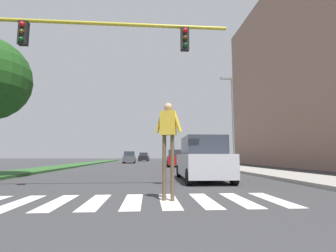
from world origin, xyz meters
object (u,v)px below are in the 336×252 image
sedan_distant (129,158)px  sedan_far_horizon (144,157)px  street_lamp_right (232,113)px  suv_crossing (202,160)px  sedan_midblock (176,159)px  pedestrian_performer (168,135)px  traffic_light_gantry (23,54)px

sedan_distant → sedan_far_horizon: sedan_distant is taller
sedan_far_horizon → street_lamp_right: bearing=-75.9°
suv_crossing → sedan_midblock: 14.25m
sedan_midblock → suv_crossing: bearing=-91.6°
suv_crossing → sedan_far_horizon: suv_crossing is taller
pedestrian_performer → suv_crossing: pedestrian_performer is taller
sedan_midblock → sedan_far_horizon: bearing=98.6°
traffic_light_gantry → sedan_far_horizon: (3.19, 42.36, -3.61)m
street_lamp_right → sedan_distant: 20.77m
pedestrian_performer → sedan_midblock: (2.35, 19.14, -0.87)m
suv_crossing → sedan_distant: bearing=101.3°
traffic_light_gantry → sedan_midblock: size_ratio=2.21×
pedestrian_performer → suv_crossing: (1.94, 4.89, -0.73)m
street_lamp_right → pedestrian_performer: street_lamp_right is taller
traffic_light_gantry → suv_crossing: traffic_light_gantry is taller
sedan_midblock → sedan_far_horizon: size_ratio=0.98×
traffic_light_gantry → sedan_midblock: 19.12m
street_lamp_right → pedestrian_performer: 14.98m
street_lamp_right → sedan_far_horizon: (-7.71, 30.77, -3.81)m
suv_crossing → sedan_midblock: (0.41, 14.25, -0.14)m
street_lamp_right → sedan_distant: bearing=118.1°
pedestrian_performer → sedan_far_horizon: 44.08m
pedestrian_performer → sedan_far_horizon: (-1.41, 44.05, -0.87)m
street_lamp_right → sedan_midblock: size_ratio=1.69×
sedan_far_horizon → traffic_light_gantry: bearing=-94.3°
pedestrian_performer → sedan_midblock: size_ratio=0.56×
pedestrian_performer → traffic_light_gantry: bearing=159.8°
sedan_far_horizon → sedan_distant: bearing=-98.6°
pedestrian_performer → suv_crossing: 5.31m
street_lamp_right → sedan_midblock: (-3.94, 5.86, -3.80)m
sedan_distant → sedan_midblock: bearing=-64.9°
suv_crossing → sedan_far_horizon: size_ratio=1.02×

